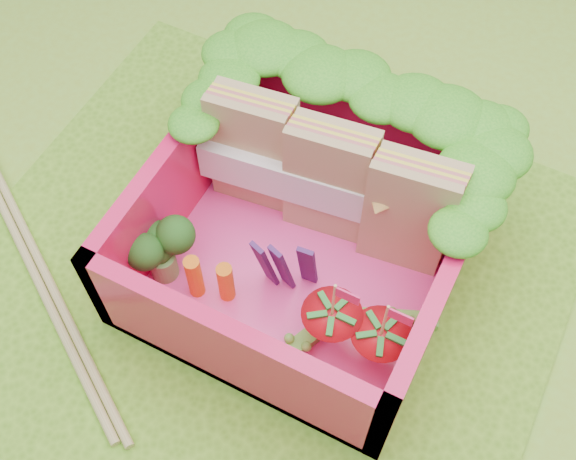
# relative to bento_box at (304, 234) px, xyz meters

# --- Properties ---
(ground) EXTENTS (14.00, 14.00, 0.00)m
(ground) POSITION_rel_bento_box_xyz_m (-0.15, -0.25, -0.31)
(ground) COLOR #90B432
(ground) RESTS_ON ground
(placemat) EXTENTS (2.60, 2.60, 0.03)m
(placemat) POSITION_rel_bento_box_xyz_m (-0.15, -0.25, -0.29)
(placemat) COLOR #619D23
(placemat) RESTS_ON ground
(bento_floor) EXTENTS (1.30, 1.30, 0.05)m
(bento_floor) POSITION_rel_bento_box_xyz_m (0.00, 0.00, -0.25)
(bento_floor) COLOR #FF419E
(bento_floor) RESTS_ON placemat
(bento_box) EXTENTS (1.30, 1.30, 0.55)m
(bento_box) POSITION_rel_bento_box_xyz_m (0.00, 0.00, 0.00)
(bento_box) COLOR #EA1350
(bento_box) RESTS_ON placemat
(lettuce_ruffle) EXTENTS (1.43, 0.83, 0.11)m
(lettuce_ruffle) POSITION_rel_bento_box_xyz_m (-0.00, 0.48, 0.33)
(lettuce_ruffle) COLOR #268A19
(lettuce_ruffle) RESTS_ON bento_box
(sandwich_stack) EXTENTS (1.17, 0.31, 0.64)m
(sandwich_stack) POSITION_rel_bento_box_xyz_m (0.01, 0.24, 0.09)
(sandwich_stack) COLOR tan
(sandwich_stack) RESTS_ON bento_floor
(broccoli) EXTENTS (0.33, 0.33, 0.26)m
(broccoli) POSITION_rel_bento_box_xyz_m (-0.52, -0.33, -0.04)
(broccoli) COLOR #73AB52
(broccoli) RESTS_ON bento_floor
(carrot_sticks) EXTENTS (0.20, 0.11, 0.26)m
(carrot_sticks) POSITION_rel_bento_box_xyz_m (-0.28, -0.33, -0.10)
(carrot_sticks) COLOR orange
(carrot_sticks) RESTS_ON bento_floor
(purple_wedges) EXTENTS (0.23, 0.11, 0.38)m
(purple_wedges) POSITION_rel_bento_box_xyz_m (-0.01, -0.16, -0.04)
(purple_wedges) COLOR #3A1650
(purple_wedges) RESTS_ON bento_floor
(strawberry_left) EXTENTS (0.25, 0.25, 0.49)m
(strawberry_left) POSITION_rel_bento_box_xyz_m (0.27, -0.29, -0.09)
(strawberry_left) COLOR red
(strawberry_left) RESTS_ON bento_floor
(strawberry_right) EXTENTS (0.24, 0.24, 0.48)m
(strawberry_right) POSITION_rel_bento_box_xyz_m (0.47, -0.28, -0.10)
(strawberry_right) COLOR red
(strawberry_right) RESTS_ON bento_floor
(snap_peas) EXTENTS (0.59, 0.56, 0.05)m
(snap_peas) POSITION_rel_bento_box_xyz_m (0.33, -0.24, -0.20)
(snap_peas) COLOR green
(snap_peas) RESTS_ON bento_floor
(chopsticks) EXTENTS (2.06, 1.27, 0.04)m
(chopsticks) POSITION_rel_bento_box_xyz_m (-1.26, -0.45, -0.25)
(chopsticks) COLOR tan
(chopsticks) RESTS_ON placemat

